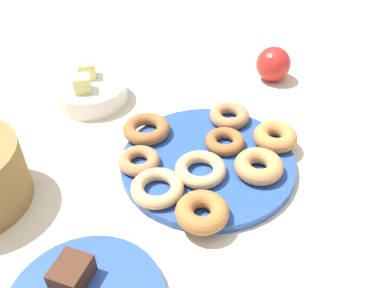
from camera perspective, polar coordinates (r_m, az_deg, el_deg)
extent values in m
plane|color=beige|center=(0.77, 2.20, -2.96)|extent=(2.40, 2.40, 0.00)
cylinder|color=#284C9E|center=(0.76, 2.21, -2.49)|extent=(0.32, 0.32, 0.02)
torus|color=#995B2D|center=(0.78, 4.59, 0.37)|extent=(0.08, 0.08, 0.02)
torus|color=tan|center=(0.72, 1.19, -3.55)|extent=(0.12, 0.12, 0.02)
torus|color=#995B2D|center=(0.81, -6.36, 2.12)|extent=(0.13, 0.13, 0.03)
torus|color=#B27547|center=(0.74, -7.39, -2.32)|extent=(0.08, 0.08, 0.02)
torus|color=#C6844C|center=(0.73, 9.27, -3.04)|extent=(0.12, 0.12, 0.03)
torus|color=#AD6B33|center=(0.65, 1.41, -9.45)|extent=(0.12, 0.12, 0.03)
torus|color=#BC7A3D|center=(0.80, 11.50, 1.01)|extent=(0.10, 0.10, 0.03)
torus|color=#B27547|center=(0.85, 5.22, 3.95)|extent=(0.11, 0.11, 0.02)
torus|color=tan|center=(0.69, -4.85, -6.11)|extent=(0.11, 0.11, 0.02)
cube|color=#472819|center=(0.60, -16.40, -16.84)|extent=(0.06, 0.05, 0.03)
cylinder|color=silver|center=(0.96, -14.00, 6.98)|extent=(0.17, 0.17, 0.04)
cube|color=#DBD67A|center=(0.92, -15.07, 8.10)|extent=(0.05, 0.05, 0.04)
cube|color=#DBD67A|center=(0.97, -14.42, 9.95)|extent=(0.05, 0.05, 0.04)
sphere|color=red|center=(1.02, 11.26, 10.87)|extent=(0.08, 0.08, 0.08)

